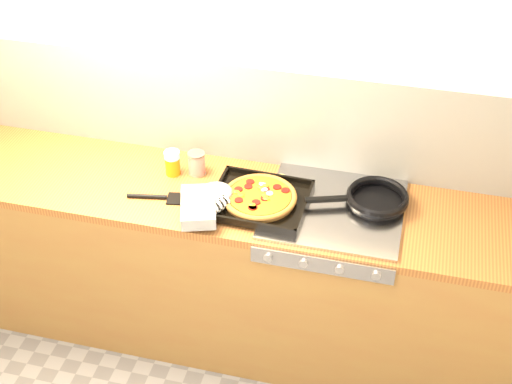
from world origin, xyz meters
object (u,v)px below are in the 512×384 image
(tomato_can, at_px, (197,163))
(juice_glass, at_px, (172,163))
(frying_pan, at_px, (376,198))
(pizza_on_tray, at_px, (243,199))

(tomato_can, xyz_separation_m, juice_glass, (-0.11, -0.03, 0.00))
(frying_pan, relative_size, juice_glass, 3.96)
(frying_pan, bearing_deg, juice_glass, 179.19)
(tomato_can, relative_size, juice_glass, 0.94)
(frying_pan, xyz_separation_m, tomato_can, (-0.84, 0.04, 0.02))
(frying_pan, bearing_deg, pizza_on_tray, -164.81)
(pizza_on_tray, distance_m, juice_glass, 0.42)
(frying_pan, relative_size, tomato_can, 4.20)
(juice_glass, bearing_deg, tomato_can, 15.04)
(frying_pan, distance_m, juice_glass, 0.95)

